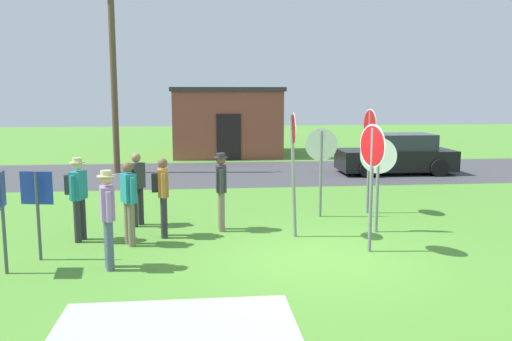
% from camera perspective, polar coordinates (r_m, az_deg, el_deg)
% --- Properties ---
extents(ground_plane, '(80.00, 80.00, 0.00)m').
position_cam_1_polar(ground_plane, '(10.00, 6.49, -9.45)').
color(ground_plane, '#518E33').
extents(street_asphalt, '(60.00, 6.40, 0.01)m').
position_cam_1_polar(street_asphalt, '(20.35, -0.04, -0.25)').
color(street_asphalt, '#424247').
rests_on(street_asphalt, ground).
extents(concrete_path, '(3.20, 2.40, 0.01)m').
position_cam_1_polar(concrete_path, '(7.11, -8.69, -17.12)').
color(concrete_path, '#ADAAA3').
rests_on(concrete_path, ground).
extents(building_background, '(5.26, 5.12, 3.30)m').
position_cam_1_polar(building_background, '(26.55, -3.25, 5.34)').
color(building_background, brown).
rests_on(building_background, ground).
extents(utility_pole, '(1.80, 0.24, 8.05)m').
position_cam_1_polar(utility_pole, '(20.92, -15.10, 11.24)').
color(utility_pole, brown).
rests_on(utility_pole, ground).
extents(parked_car_on_street, '(4.32, 2.05, 1.51)m').
position_cam_1_polar(parked_car_on_street, '(20.85, 14.89, 1.58)').
color(parked_car_on_street, black).
rests_on(parked_car_on_street, ground).
extents(stop_sign_tallest, '(0.09, 0.77, 2.65)m').
position_cam_1_polar(stop_sign_tallest, '(13.63, 12.08, 2.98)').
color(stop_sign_tallest, slate).
rests_on(stop_sign_tallest, ground).
extents(stop_sign_far_back, '(0.24, 0.79, 2.47)m').
position_cam_1_polar(stop_sign_far_back, '(10.28, 12.33, 0.63)').
color(stop_sign_far_back, slate).
rests_on(stop_sign_far_back, ground).
extents(stop_sign_center_cluster, '(0.79, 0.12, 2.19)m').
position_cam_1_polar(stop_sign_center_cluster, '(13.06, 7.00, 1.51)').
color(stop_sign_center_cluster, slate).
rests_on(stop_sign_center_cluster, ground).
extents(stop_sign_rear_right, '(0.75, 0.29, 2.09)m').
position_cam_1_polar(stop_sign_rear_right, '(11.85, 12.97, 0.28)').
color(stop_sign_rear_right, slate).
rests_on(stop_sign_rear_right, ground).
extents(stop_sign_low_front, '(0.18, 0.64, 2.64)m').
position_cam_1_polar(stop_sign_low_front, '(11.12, 4.06, 1.65)').
color(stop_sign_low_front, slate).
rests_on(stop_sign_low_front, ground).
extents(person_in_blue, '(0.38, 0.57, 1.69)m').
position_cam_1_polar(person_in_blue, '(11.37, -10.03, -2.24)').
color(person_in_blue, '#2D2D33').
rests_on(person_in_blue, ground).
extents(person_near_signs, '(0.38, 0.49, 1.69)m').
position_cam_1_polar(person_near_signs, '(12.45, -12.67, -1.55)').
color(person_near_signs, '#2D2D33').
rests_on(person_near_signs, ground).
extents(person_on_left, '(0.31, 0.57, 1.74)m').
position_cam_1_polar(person_on_left, '(11.76, -3.76, -1.77)').
color(person_on_left, '#7A6B56').
rests_on(person_on_left, ground).
extents(person_holding_notes, '(0.42, 0.55, 1.74)m').
position_cam_1_polar(person_holding_notes, '(11.49, -18.60, -2.31)').
color(person_holding_notes, '#2D2D33').
rests_on(person_holding_notes, ground).
extents(person_in_dark_shirt, '(0.36, 0.52, 1.69)m').
position_cam_1_polar(person_in_dark_shirt, '(10.90, -13.50, -2.97)').
color(person_in_dark_shirt, '#7A6B56').
rests_on(person_in_dark_shirt, ground).
extents(person_with_sunhat, '(0.32, 0.55, 1.74)m').
position_cam_1_polar(person_with_sunhat, '(9.52, -15.64, -4.48)').
color(person_with_sunhat, '#4C5670').
rests_on(person_with_sunhat, ground).
extents(info_panel_leftmost, '(0.11, 0.60, 1.74)m').
position_cam_1_polar(info_panel_leftmost, '(9.84, -25.61, -3.30)').
color(info_panel_leftmost, '#4C4C51').
rests_on(info_panel_leftmost, ground).
extents(info_panel_middle, '(0.59, 0.13, 1.65)m').
position_cam_1_polar(info_panel_middle, '(10.40, -22.44, -2.89)').
color(info_panel_middle, '#4C4C51').
rests_on(info_panel_middle, ground).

